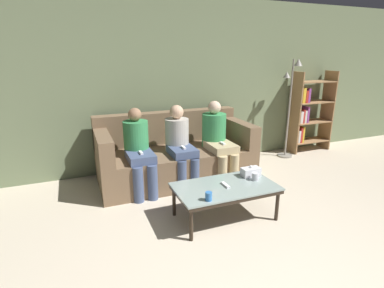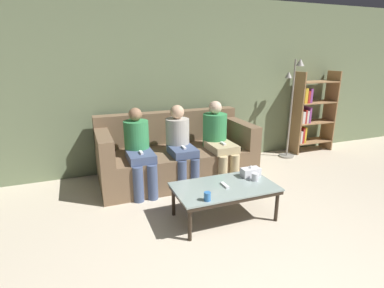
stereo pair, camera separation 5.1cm
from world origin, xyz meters
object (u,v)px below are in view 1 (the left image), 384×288
seated_person_left_end (138,148)px  standing_lamp (291,98)px  couch (175,156)px  cup_near_left (209,196)px  cup_near_right (255,176)px  seated_person_mid_right (217,138)px  bookshelf (307,113)px  coffee_table (225,189)px  tissue_box (251,172)px  game_remote (225,185)px  seated_person_mid_left (180,143)px

seated_person_left_end → standing_lamp: bearing=8.8°
couch → cup_near_left: bearing=-96.3°
cup_near_right → seated_person_mid_right: 1.07m
bookshelf → seated_person_mid_right: bookshelf is taller
coffee_table → tissue_box: size_ratio=5.06×
bookshelf → seated_person_mid_right: (-2.12, -0.56, -0.11)m
cup_near_left → game_remote: (0.31, 0.24, -0.03)m
cup_near_left → coffee_table: bearing=37.4°
cup_near_left → seated_person_left_end: bearing=107.3°
coffee_table → seated_person_mid_left: size_ratio=1.01×
cup_near_right → seated_person_mid_right: size_ratio=0.08×
standing_lamp → seated_person_mid_left: (-2.17, -0.42, -0.44)m
coffee_table → seated_person_left_end: size_ratio=1.01×
cup_near_right → seated_person_mid_left: bearing=116.9°
cup_near_left → seated_person_left_end: seated_person_left_end is taller
cup_near_left → cup_near_right: cup_near_left is taller
tissue_box → standing_lamp: size_ratio=0.13×
cup_near_right → bookshelf: bearing=36.7°
coffee_table → tissue_box: tissue_box is taller
couch → seated_person_left_end: size_ratio=1.98×
couch → seated_person_left_end: bearing=-158.0°
game_remote → seated_person_mid_right: 1.16m
tissue_box → bookshelf: bearing=34.7°
coffee_table → cup_near_left: size_ratio=12.52×
game_remote → bookshelf: (2.55, 1.62, 0.33)m
tissue_box → game_remote: (-0.41, -0.14, -0.04)m
cup_near_left → seated_person_left_end: size_ratio=0.08×
cup_near_right → tissue_box: (0.02, 0.12, 0.01)m
couch → cup_near_right: size_ratio=25.29×
seated_person_mid_left → seated_person_mid_right: 0.57m
cup_near_left → seated_person_mid_left: bearing=82.6°
coffee_table → seated_person_left_end: 1.30m
coffee_table → couch: bearing=96.5°
standing_lamp → seated_person_mid_left: bearing=-169.1°
game_remote → standing_lamp: 2.58m
seated_person_mid_right → game_remote: bearing=-111.9°
seated_person_left_end → game_remote: bearing=-55.8°
couch → bookshelf: bearing=7.0°
couch → cup_near_right: bearing=-67.3°
tissue_box → cup_near_left: bearing=-152.4°
cup_near_right → seated_person_mid_left: 1.19m
game_remote → bookshelf: size_ratio=0.10×
coffee_table → seated_person_left_end: (-0.72, 1.06, 0.25)m
couch → seated_person_mid_left: bearing=-90.0°
coffee_table → seated_person_mid_right: seated_person_mid_right is taller
tissue_box → seated_person_mid_right: 0.94m
cup_near_right → seated_person_left_end: 1.53m
couch → cup_near_left: couch is taller
tissue_box → game_remote: 0.43m
cup_near_left → tissue_box: size_ratio=0.40×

